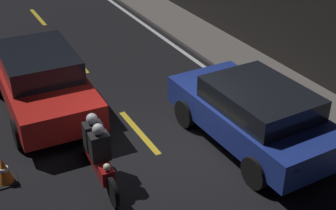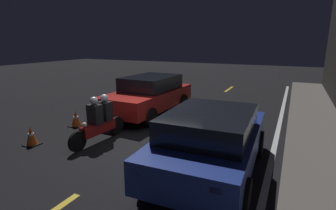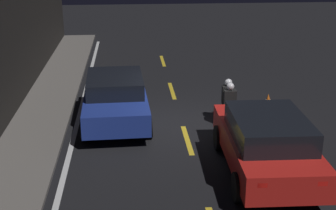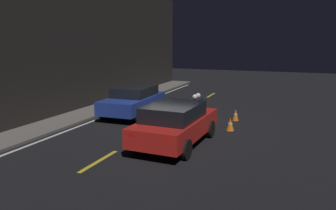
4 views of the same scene
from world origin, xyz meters
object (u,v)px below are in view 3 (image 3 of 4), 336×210
Objects in this scene: taxi_red at (266,142)px; sedan_blue at (115,98)px; motorcycle at (228,103)px; traffic_cone_mid at (268,102)px; traffic_cone_near at (290,122)px.

sedan_blue is at bearing 46.63° from taxi_red.
motorcycle is 1.90m from traffic_cone_mid.
taxi_red reaches higher than traffic_cone_near.
motorcycle is 3.80× the size of traffic_cone_near.
sedan_blue is 5.20m from traffic_cone_near.
taxi_red reaches higher than sedan_blue.
traffic_cone_mid is (1.80, 0.12, -0.00)m from traffic_cone_near.
taxi_red is 5.09m from sedan_blue.
taxi_red is 7.74× the size of traffic_cone_near.
motorcycle is (3.22, 0.21, -0.16)m from taxi_red.
taxi_red is 4.50m from traffic_cone_mid.
traffic_cone_near reaches higher than traffic_cone_mid.
sedan_blue is 7.45× the size of traffic_cone_mid.
traffic_cone_near is (2.47, -1.46, -0.52)m from taxi_red.
sedan_blue is (3.61, 3.59, -0.03)m from taxi_red.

